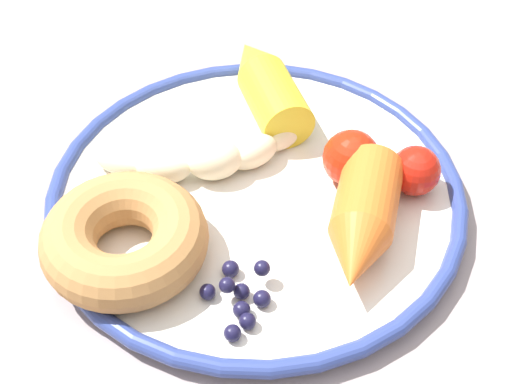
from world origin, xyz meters
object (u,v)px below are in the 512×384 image
banana (208,157)px  donut (124,239)px  blueberry_pile (240,296)px  tomato_near (415,171)px  dining_table (250,302)px  carrot_yellow (266,84)px  carrot_orange (363,222)px  plate (256,195)px  tomato_mid (351,158)px

banana → donut: bearing=-146.5°
banana → blueberry_pile: banana is taller
banana → tomato_near: (0.13, -0.09, 0.01)m
donut → tomato_near: (0.21, -0.03, -0.00)m
dining_table → tomato_near: (0.13, -0.02, 0.11)m
tomato_near → blueberry_pile: bearing=-166.6°
banana → blueberry_pile: size_ratio=2.98×
banana → blueberry_pile: bearing=-104.1°
dining_table → carrot_yellow: carrot_yellow is taller
carrot_orange → tomato_near: bearing=24.5°
carrot_yellow → donut: carrot_yellow is taller
plate → tomato_mid: 0.08m
plate → carrot_yellow: bearing=59.7°
plate → blueberry_pile: bearing=-121.9°
carrot_orange → donut: (-0.15, 0.06, -0.00)m
blueberry_pile → tomato_near: bearing=13.4°
tomato_mid → carrot_yellow: bearing=99.1°
blueberry_pile → tomato_mid: bearing=28.9°
dining_table → plate: 0.09m
dining_table → plate: (0.02, 0.03, 0.09)m
donut → tomato_near: donut is taller
dining_table → banana: banana is taller
donut → carrot_orange: bearing=-21.4°
carrot_orange → donut: size_ratio=1.00×
donut → carrot_yellow: bearing=34.0°
plate → carrot_yellow: size_ratio=2.56×
plate → carrot_yellow: carrot_yellow is taller
dining_table → carrot_orange: (0.06, -0.05, 0.11)m
plate → tomato_near: 0.12m
plate → carrot_orange: size_ratio=2.73×
banana → donut: size_ratio=1.52×
carrot_yellow → donut: bearing=-146.0°
carrot_yellow → dining_table: bearing=-121.2°
banana → tomato_mid: tomato_mid is taller
donut → tomato_near: bearing=-8.0°
tomato_near → tomato_mid: size_ratio=0.87×
dining_table → blueberry_pile: 0.12m
carrot_yellow → blueberry_pile: size_ratio=2.11×
carrot_orange → tomato_mid: carrot_orange is taller
tomato_mid → tomato_near: bearing=-38.6°
plate → carrot_orange: bearing=-60.3°
carrot_yellow → donut: 0.19m
tomato_mid → carrot_orange: bearing=-114.0°
dining_table → plate: size_ratio=3.66×
donut → tomato_mid: tomato_mid is taller
donut → dining_table: bearing=-7.6°
plate → donut: bearing=-170.6°
plate → donut: size_ratio=2.75×
carrot_orange → banana: bearing=119.9°
donut → blueberry_pile: (0.05, -0.07, -0.01)m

